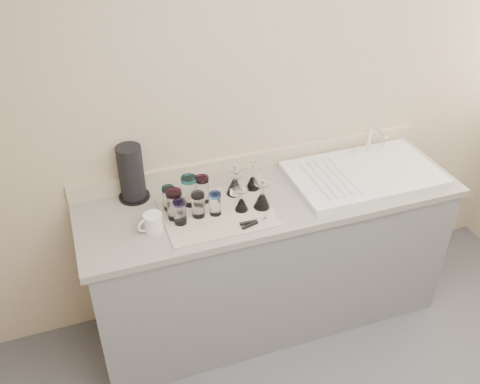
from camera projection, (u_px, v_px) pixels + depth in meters
name	position (u px, v px, depth m)	size (l,w,h in m)	color
room_envelope	(437.00, 236.00, 1.54)	(3.54, 3.50, 2.52)	#504F54
counter_unit	(269.00, 258.00, 3.10)	(2.06, 0.62, 0.90)	slate
sink_unit	(363.00, 173.00, 2.98)	(0.82, 0.50, 0.22)	white
dish_towel	(217.00, 212.00, 2.71)	(0.55, 0.42, 0.01)	beige
tumbler_teal	(169.00, 198.00, 2.70)	(0.07, 0.07, 0.13)	white
tumbler_cyan	(189.00, 191.00, 2.72)	(0.08, 0.08, 0.16)	white
tumbler_purple	(202.00, 189.00, 2.74)	(0.07, 0.07, 0.15)	white
tumbler_magenta	(180.00, 212.00, 2.60)	(0.07, 0.07, 0.13)	white
tumbler_blue	(198.00, 205.00, 2.65)	(0.07, 0.07, 0.14)	white
tumbler_lavender	(215.00, 204.00, 2.66)	(0.06, 0.06, 0.12)	white
tumbler_extra	(175.00, 204.00, 2.63)	(0.08, 0.08, 0.16)	white
goblet_back_left	(237.00, 187.00, 2.82)	(0.07, 0.07, 0.12)	white
goblet_back_right	(253.00, 181.00, 2.86)	(0.08, 0.08, 0.14)	white
goblet_front_left	(241.00, 203.00, 2.70)	(0.07, 0.07, 0.12)	white
goblet_front_right	(262.00, 198.00, 2.72)	(0.09, 0.09, 0.16)	white
goblet_extra	(235.00, 184.00, 2.81)	(0.09, 0.09, 0.16)	white
can_opener	(254.00, 222.00, 2.62)	(0.14, 0.05, 0.02)	silver
white_mug	(153.00, 223.00, 2.57)	(0.14, 0.11, 0.09)	white
paper_towel_roll	(131.00, 174.00, 2.74)	(0.16, 0.16, 0.31)	black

